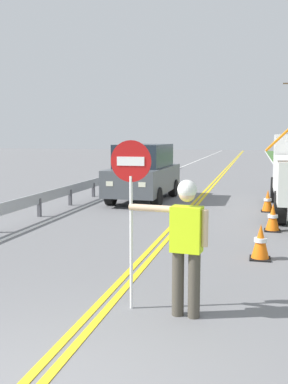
% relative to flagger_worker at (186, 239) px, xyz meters
% --- Properties ---
extents(centerline_yellow_left, '(0.11, 110.00, 0.01)m').
position_rel_flagger_worker_xyz_m(centerline_yellow_left, '(-1.26, 17.49, -1.04)').
color(centerline_yellow_left, yellow).
rests_on(centerline_yellow_left, ground).
extents(centerline_yellow_right, '(0.11, 110.00, 0.01)m').
position_rel_flagger_worker_xyz_m(centerline_yellow_right, '(-1.08, 17.49, -1.04)').
color(centerline_yellow_right, yellow).
rests_on(centerline_yellow_right, ground).
extents(edge_line_right, '(0.12, 110.00, 0.01)m').
position_rel_flagger_worker_xyz_m(edge_line_right, '(2.43, 17.49, -1.04)').
color(edge_line_right, silver).
rests_on(edge_line_right, ground).
extents(edge_line_left, '(0.12, 110.00, 0.01)m').
position_rel_flagger_worker_xyz_m(edge_line_left, '(-4.77, 17.49, -1.04)').
color(edge_line_left, silver).
rests_on(edge_line_left, ground).
extents(flagger_worker, '(1.08, 0.28, 1.83)m').
position_rel_flagger_worker_xyz_m(flagger_worker, '(0.00, 0.00, 0.00)').
color(flagger_worker, '#474238').
rests_on(flagger_worker, ground).
extents(stop_sign_paddle, '(0.56, 0.04, 2.33)m').
position_rel_flagger_worker_xyz_m(stop_sign_paddle, '(-0.76, 0.09, 0.66)').
color(stop_sign_paddle, silver).
rests_on(stop_sign_paddle, ground).
extents(oncoming_suv_nearest, '(1.99, 4.64, 2.10)m').
position_rel_flagger_worker_xyz_m(oncoming_suv_nearest, '(-3.16, 10.36, 0.01)').
color(oncoming_suv_nearest, '#4C5156').
rests_on(oncoming_suv_nearest, ground).
extents(traffic_cone_lead, '(0.40, 0.40, 0.70)m').
position_rel_flagger_worker_xyz_m(traffic_cone_lead, '(1.00, 3.09, -0.71)').
color(traffic_cone_lead, orange).
rests_on(traffic_cone_lead, ground).
extents(traffic_cone_mid, '(0.40, 0.40, 0.70)m').
position_rel_flagger_worker_xyz_m(traffic_cone_mid, '(1.33, 5.85, -0.71)').
color(traffic_cone_mid, orange).
rests_on(traffic_cone_mid, ground).
extents(traffic_cone_tail, '(0.40, 0.40, 0.70)m').
position_rel_flagger_worker_xyz_m(traffic_cone_tail, '(1.28, 8.87, -0.71)').
color(traffic_cone_tail, orange).
rests_on(traffic_cone_tail, ground).
extents(guardrail_left_shoulder, '(0.10, 32.00, 0.71)m').
position_rel_flagger_worker_xyz_m(guardrail_left_shoulder, '(-5.37, 12.00, -0.53)').
color(guardrail_left_shoulder, '#9EA0A3').
rests_on(guardrail_left_shoulder, ground).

